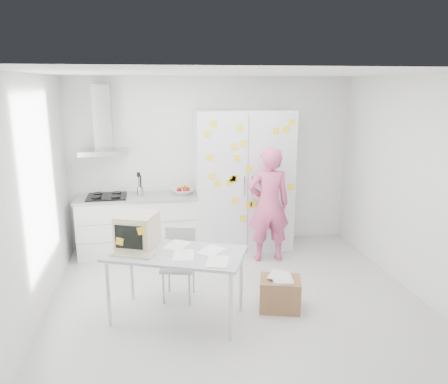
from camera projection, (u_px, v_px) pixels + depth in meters
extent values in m
cube|color=silver|center=(235.00, 297.00, 5.45)|extent=(4.50, 4.00, 0.02)
cube|color=white|center=(212.00, 162.00, 7.03)|extent=(4.50, 0.02, 2.70)
cube|color=white|center=(34.00, 200.00, 4.76)|extent=(0.02, 4.00, 2.70)
cube|color=white|center=(411.00, 185.00, 5.48)|extent=(0.02, 4.00, 2.70)
cube|color=white|center=(237.00, 73.00, 4.79)|extent=(4.50, 4.00, 0.02)
cube|color=white|center=(139.00, 226.00, 6.77)|extent=(1.80, 0.60, 0.88)
cube|color=gray|center=(138.00, 223.00, 6.45)|extent=(1.76, 0.01, 0.01)
cube|color=gray|center=(139.00, 241.00, 6.52)|extent=(1.76, 0.01, 0.01)
cube|color=#9E9E99|center=(137.00, 197.00, 6.66)|extent=(1.84, 0.63, 0.04)
cube|color=black|center=(107.00, 197.00, 6.58)|extent=(0.58, 0.50, 0.03)
cylinder|color=black|center=(96.00, 197.00, 6.44)|extent=(0.14, 0.14, 0.02)
cylinder|color=black|center=(116.00, 196.00, 6.48)|extent=(0.14, 0.14, 0.02)
cylinder|color=black|center=(98.00, 193.00, 6.67)|extent=(0.14, 0.14, 0.02)
cylinder|color=black|center=(117.00, 193.00, 6.71)|extent=(0.14, 0.14, 0.02)
cylinder|color=silver|center=(140.00, 191.00, 6.65)|extent=(0.10, 0.10, 0.14)
cylinder|color=black|center=(139.00, 185.00, 6.63)|extent=(0.01, 0.01, 0.30)
cylinder|color=black|center=(141.00, 185.00, 6.62)|extent=(0.01, 0.01, 0.30)
cylinder|color=black|center=(140.00, 185.00, 6.64)|extent=(0.01, 0.01, 0.30)
cube|color=black|center=(139.00, 174.00, 6.59)|extent=(0.05, 0.01, 0.07)
imported|color=white|center=(183.00, 192.00, 6.76)|extent=(0.31, 0.31, 0.08)
sphere|color=#B2140F|center=(179.00, 190.00, 6.76)|extent=(0.08, 0.08, 0.08)
sphere|color=#B2140F|center=(185.00, 191.00, 6.71)|extent=(0.08, 0.08, 0.08)
sphere|color=#B2140F|center=(187.00, 189.00, 6.80)|extent=(0.08, 0.08, 0.08)
cylinder|color=yellow|center=(181.00, 187.00, 6.76)|extent=(0.09, 0.17, 0.10)
cylinder|color=yellow|center=(183.00, 187.00, 6.76)|extent=(0.04, 0.17, 0.10)
cylinder|color=yellow|center=(185.00, 187.00, 6.77)|extent=(0.08, 0.17, 0.10)
cube|color=silver|center=(104.00, 152.00, 6.47)|extent=(0.70, 0.48, 0.07)
cube|color=silver|center=(103.00, 117.00, 6.46)|extent=(0.26, 0.24, 0.95)
cube|color=silver|center=(243.00, 181.00, 6.86)|extent=(1.50, 0.65, 2.20)
cube|color=slate|center=(248.00, 186.00, 6.54)|extent=(0.01, 0.01, 2.16)
cube|color=silver|center=(244.00, 186.00, 6.52)|extent=(0.02, 0.02, 0.30)
cube|color=silver|center=(252.00, 186.00, 6.54)|extent=(0.02, 0.02, 0.30)
cube|color=yellow|center=(276.00, 131.00, 6.41)|extent=(0.10, 0.00, 0.10)
cube|color=yellow|center=(286.00, 129.00, 6.43)|extent=(0.12, 0.00, 0.12)
cube|color=yellow|center=(291.00, 187.00, 6.66)|extent=(0.12, 0.00, 0.12)
cube|color=yellow|center=(233.00, 179.00, 6.47)|extent=(0.10, 0.00, 0.10)
cube|color=yellow|center=(249.00, 169.00, 6.48)|extent=(0.12, 0.00, 0.12)
cube|color=yellow|center=(272.00, 200.00, 6.66)|extent=(0.12, 0.00, 0.12)
cube|color=yellow|center=(235.00, 201.00, 6.56)|extent=(0.10, 0.00, 0.10)
cube|color=yellow|center=(240.00, 129.00, 6.31)|extent=(0.12, 0.00, 0.12)
cube|color=yellow|center=(254.00, 204.00, 6.62)|extent=(0.12, 0.00, 0.12)
cube|color=yellow|center=(274.00, 179.00, 6.58)|extent=(0.12, 0.00, 0.12)
cube|color=yellow|center=(266.00, 195.00, 6.62)|extent=(0.10, 0.00, 0.10)
cube|color=yellow|center=(234.00, 147.00, 6.36)|extent=(0.12, 0.00, 0.12)
cube|color=yellow|center=(218.00, 184.00, 6.45)|extent=(0.10, 0.00, 0.10)
cube|color=yellow|center=(212.00, 176.00, 6.41)|extent=(0.10, 0.00, 0.10)
cube|color=yellow|center=(207.00, 134.00, 6.25)|extent=(0.11, 0.00, 0.11)
cube|color=yellow|center=(243.00, 218.00, 6.65)|extent=(0.10, 0.00, 0.10)
cube|color=yellow|center=(235.00, 178.00, 6.48)|extent=(0.11, 0.00, 0.11)
cube|color=yellow|center=(281.00, 216.00, 6.75)|extent=(0.11, 0.00, 0.11)
cube|color=yellow|center=(291.00, 123.00, 6.42)|extent=(0.10, 0.00, 0.10)
cube|color=yellow|center=(237.00, 158.00, 6.41)|extent=(0.10, 0.00, 0.10)
cube|color=yellow|center=(229.00, 182.00, 6.48)|extent=(0.11, 0.00, 0.11)
cube|color=yellow|center=(259.00, 222.00, 6.71)|extent=(0.10, 0.00, 0.10)
cube|color=yellow|center=(214.00, 124.00, 6.23)|extent=(0.10, 0.00, 0.10)
cube|color=yellow|center=(209.00, 158.00, 6.34)|extent=(0.12, 0.00, 0.12)
cube|color=yellow|center=(267.00, 206.00, 6.67)|extent=(0.11, 0.00, 0.11)
cube|color=yellow|center=(243.00, 144.00, 6.37)|extent=(0.11, 0.00, 0.11)
cube|color=yellow|center=(265.00, 173.00, 6.54)|extent=(0.11, 0.00, 0.11)
cube|color=yellow|center=(249.00, 205.00, 6.61)|extent=(0.11, 0.00, 0.11)
imported|color=#D25280|center=(269.00, 205.00, 6.41)|extent=(0.63, 0.42, 1.71)
cube|color=#AEB4BA|center=(176.00, 254.00, 4.77)|extent=(1.64, 1.23, 0.03)
cylinder|color=silver|center=(108.00, 294.00, 4.71)|extent=(0.05, 0.05, 0.76)
cylinder|color=silver|center=(231.00, 307.00, 4.43)|extent=(0.05, 0.05, 0.76)
cylinder|color=silver|center=(132.00, 271.00, 5.29)|extent=(0.05, 0.05, 0.76)
cylinder|color=silver|center=(241.00, 281.00, 5.01)|extent=(0.05, 0.05, 0.76)
cube|color=beige|center=(137.00, 230.00, 4.89)|extent=(0.53, 0.54, 0.38)
cube|color=beige|center=(129.00, 237.00, 4.68)|extent=(0.36, 0.16, 0.34)
cube|color=black|center=(129.00, 237.00, 4.67)|extent=(0.30, 0.12, 0.26)
cube|color=yellow|center=(120.00, 241.00, 4.70)|extent=(0.09, 0.04, 0.10)
cube|color=yellow|center=(141.00, 231.00, 4.62)|extent=(0.09, 0.04, 0.10)
cube|color=beige|center=(132.00, 255.00, 4.66)|extent=(0.49, 0.32, 0.03)
cube|color=gray|center=(132.00, 253.00, 4.66)|extent=(0.43, 0.26, 0.01)
cube|color=white|center=(183.00, 255.00, 4.69)|extent=(0.26, 0.34, 0.00)
cube|color=white|center=(211.00, 250.00, 4.81)|extent=(0.37, 0.38, 0.00)
cube|color=white|center=(218.00, 261.00, 4.51)|extent=(0.30, 0.36, 0.00)
cube|color=white|center=(177.00, 245.00, 4.97)|extent=(0.35, 0.38, 0.00)
cube|color=#A6A6A4|center=(178.00, 267.00, 5.31)|extent=(0.48, 0.48, 0.04)
cube|color=#A6A6A4|center=(181.00, 244.00, 5.43)|extent=(0.37, 0.12, 0.43)
cylinder|color=#A1A1A6|center=(163.00, 288.00, 5.23)|extent=(0.03, 0.03, 0.40)
cylinder|color=#A1A1A6|center=(189.00, 289.00, 5.20)|extent=(0.03, 0.03, 0.40)
cylinder|color=#A1A1A6|center=(169.00, 277.00, 5.53)|extent=(0.03, 0.03, 0.40)
cylinder|color=#A1A1A6|center=(194.00, 278.00, 5.51)|extent=(0.03, 0.03, 0.40)
cube|color=olive|center=(280.00, 294.00, 5.12)|extent=(0.55, 0.49, 0.37)
cube|color=silver|center=(282.00, 278.00, 5.05)|extent=(0.27, 0.33, 0.03)
cube|color=silver|center=(278.00, 275.00, 5.11)|extent=(0.32, 0.34, 0.00)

